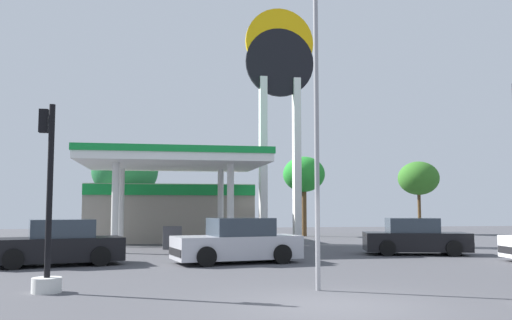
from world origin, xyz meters
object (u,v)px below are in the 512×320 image
(station_pole_sign, at_px, (280,92))
(car_0, at_px, (237,242))
(car_2, at_px, (57,244))
(corner_streetlamp, at_px, (319,105))
(tree_3, at_px, (419,178))
(car_1, at_px, (415,238))
(traffic_signal_0, at_px, (47,237))
(tree_1, at_px, (125,171))
(tree_2, at_px, (304,175))

(station_pole_sign, height_order, car_0, station_pole_sign)
(station_pole_sign, distance_m, car_0, 13.39)
(car_2, distance_m, corner_streetlamp, 11.06)
(tree_3, bearing_deg, car_1, -117.14)
(traffic_signal_0, bearing_deg, tree_3, 49.08)
(station_pole_sign, bearing_deg, corner_streetlamp, -99.51)
(traffic_signal_0, bearing_deg, car_0, 48.90)
(station_pole_sign, xyz_separation_m, corner_streetlamp, (-2.91, -17.36, -4.08))
(tree_3, bearing_deg, station_pole_sign, -144.12)
(tree_1, xyz_separation_m, tree_2, (12.57, -1.59, -0.22))
(car_2, height_order, tree_3, tree_3)
(car_2, relative_size, corner_streetlamp, 0.63)
(corner_streetlamp, bearing_deg, tree_2, 75.74)
(traffic_signal_0, relative_size, tree_1, 0.69)
(car_0, relative_size, tree_1, 0.74)
(station_pole_sign, xyz_separation_m, car_2, (-10.18, -9.93, -7.85))
(tree_1, xyz_separation_m, corner_streetlamp, (6.14, -26.87, -0.08))
(tree_3, relative_size, corner_streetlamp, 0.74)
(car_2, distance_m, tree_1, 19.85)
(corner_streetlamp, bearing_deg, car_0, 97.69)
(tree_2, xyz_separation_m, tree_3, (9.55, 1.54, -0.08))
(car_2, relative_size, tree_1, 0.73)
(car_0, height_order, corner_streetlamp, corner_streetlamp)
(car_0, xyz_separation_m, car_1, (8.05, 2.24, -0.03))
(station_pole_sign, distance_m, corner_streetlamp, 18.07)
(tree_2, height_order, corner_streetlamp, corner_streetlamp)
(tree_2, bearing_deg, car_0, -112.29)
(tree_2, bearing_deg, traffic_signal_0, -117.86)
(car_1, xyz_separation_m, car_2, (-14.35, -2.03, 0.01))
(traffic_signal_0, xyz_separation_m, tree_2, (12.84, 24.29, 3.06))
(car_1, bearing_deg, car_2, -171.94)
(car_1, distance_m, corner_streetlamp, 12.41)
(station_pole_sign, distance_m, tree_3, 16.69)
(car_2, relative_size, tree_2, 0.84)
(corner_streetlamp, bearing_deg, traffic_signal_0, 171.26)
(traffic_signal_0, bearing_deg, car_1, 32.13)
(traffic_signal_0, distance_m, corner_streetlamp, 7.23)
(car_0, xyz_separation_m, traffic_signal_0, (-5.44, -6.23, 0.56))
(station_pole_sign, relative_size, car_1, 2.88)
(station_pole_sign, relative_size, tree_2, 2.37)
(traffic_signal_0, relative_size, corner_streetlamp, 0.59)
(car_2, xyz_separation_m, corner_streetlamp, (7.27, -7.43, 3.77))
(station_pole_sign, bearing_deg, traffic_signal_0, -119.65)
(tree_2, relative_size, tree_3, 1.01)
(car_0, bearing_deg, corner_streetlamp, -82.31)
(station_pole_sign, distance_m, traffic_signal_0, 20.20)
(car_0, height_order, tree_1, tree_1)
(car_2, bearing_deg, car_0, -1.89)
(car_0, height_order, car_2, car_0)
(traffic_signal_0, height_order, corner_streetlamp, corner_streetlamp)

